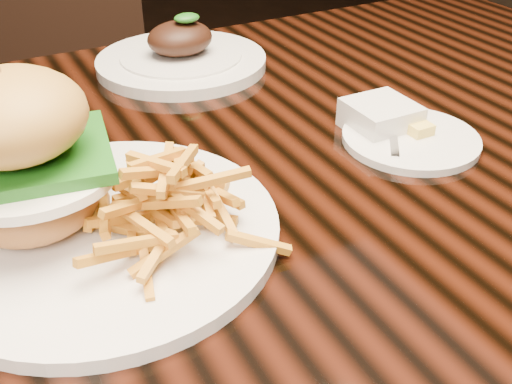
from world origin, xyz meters
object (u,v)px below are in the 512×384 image
dining_table (222,208)px  burger_plate (89,187)px  far_dish (181,57)px  chair_far (54,78)px

dining_table → burger_plate: burger_plate is taller
dining_table → burger_plate: size_ratio=4.65×
far_dish → burger_plate: bearing=-122.4°
burger_plate → chair_far: burger_plate is taller
far_dish → chair_far: chair_far is taller
burger_plate → far_dish: (0.24, 0.38, -0.04)m
burger_plate → chair_far: bearing=103.6°
far_dish → chair_far: bearing=101.1°
dining_table → burger_plate: 0.24m
far_dish → chair_far: 0.65m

